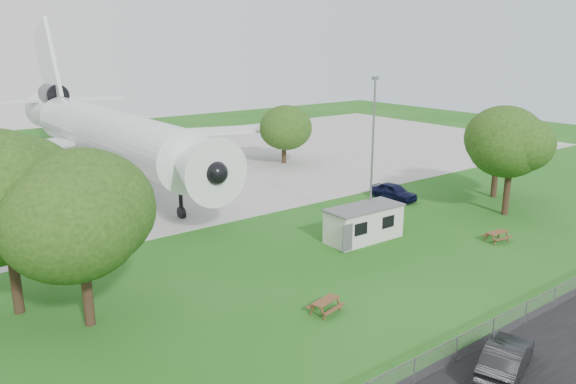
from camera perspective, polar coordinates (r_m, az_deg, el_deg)
ground at (r=35.67m, az=6.09°, el=-9.27°), size 160.00×160.00×0.00m
asphalt_strip at (r=28.87m, az=24.93°, el=-16.98°), size 120.00×8.00×0.02m
concrete_apron at (r=67.02m, az=-16.82°, el=1.83°), size 120.00×46.00×0.03m
airliner at (r=63.40m, az=-18.17°, el=5.84°), size 46.36×47.73×17.69m
site_cabin at (r=42.95m, az=7.72°, el=-3.15°), size 6.78×2.83×2.62m
picnic_west at (r=32.12m, az=3.84°, el=-12.11°), size 2.08×1.85×0.76m
picnic_east at (r=45.41m, az=20.41°, el=-4.73°), size 1.96×1.69×0.76m
fence at (r=30.31m, az=18.93°, el=-14.75°), size 58.00×0.04×1.30m
lamp_mast at (r=43.57m, az=8.56°, el=3.46°), size 0.16×0.16×12.00m
tree_west_big at (r=33.22m, az=-26.87°, el=-0.57°), size 9.11×9.11×11.20m
tree_west_small at (r=30.41m, az=-20.39°, el=-2.53°), size 7.74×7.74×9.84m
tree_east_front at (r=51.21m, az=21.77°, el=4.42°), size 7.28×7.28×9.76m
tree_east_back at (r=56.93m, az=20.61°, el=4.96°), size 6.68×6.68×8.93m
tree_far_apron at (r=68.80m, az=-0.41°, el=6.67°), size 6.49×6.49×7.81m
car_centre_sedan at (r=28.25m, az=21.25°, el=-15.50°), size 4.99×3.10×1.55m
car_ne_hatch at (r=54.22m, az=10.68°, el=0.03°), size 2.31×4.83×1.59m
car_apron_van at (r=45.41m, az=-18.12°, el=-3.67°), size 4.68×2.69×1.28m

